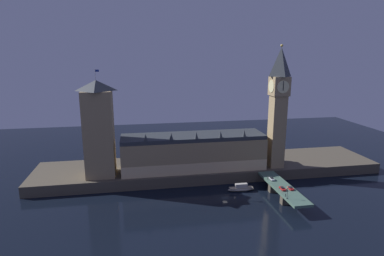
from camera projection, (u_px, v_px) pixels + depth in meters
name	position (u px, v px, depth m)	size (l,w,h in m)	color
ground_plane	(225.00, 198.00, 174.97)	(400.00, 400.00, 0.00)	black
embankment	(209.00, 168.00, 211.65)	(220.00, 42.00, 6.56)	#4C4438
parliament_hall	(193.00, 152.00, 199.85)	(88.06, 23.49, 25.71)	#9E845B
clock_tower	(278.00, 104.00, 196.08)	(10.67, 10.78, 75.69)	#9E845B
victoria_tower	(99.00, 129.00, 184.16)	(16.73, 16.73, 61.94)	#9E845B
bridge	(283.00, 189.00, 174.36)	(10.02, 46.00, 6.48)	#476656
car_northbound_lead	(272.00, 179.00, 182.50)	(1.98, 4.04, 1.53)	silver
car_northbound_trail	(282.00, 189.00, 169.48)	(2.09, 4.70, 1.42)	red
car_southbound_lead	(290.00, 188.00, 169.90)	(2.09, 4.17, 1.38)	red
pedestrian_near_rail	(286.00, 195.00, 161.26)	(0.38, 0.38, 1.62)	black
pedestrian_far_rail	(268.00, 178.00, 182.55)	(0.38, 0.38, 1.83)	black
street_lamp_near	(287.00, 191.00, 158.16)	(1.34, 0.60, 6.30)	#2D3333
boat_upstream	(241.00, 188.00, 183.31)	(15.49, 4.01, 4.45)	#B2A893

